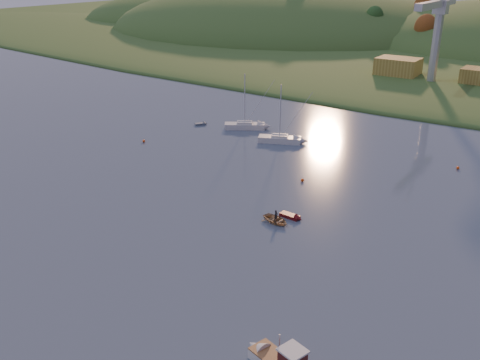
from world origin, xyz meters
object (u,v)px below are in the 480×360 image
Objects in this scene: fishing_boat at (275,359)px; sailboat_near at (245,125)px; sailboat_far at (280,139)px; grey_dinghy at (203,124)px; red_tender at (294,217)px; canoe at (276,220)px.

fishing_boat is 68.46m from sailboat_near.
sailboat_far is (10.29, -3.50, -0.01)m from sailboat_near.
sailboat_far reaches higher than grey_dinghy.
grey_dinghy is at bearing 153.20° from sailboat_far.
red_tender reaches higher than grey_dinghy.
sailboat_near is (-40.68, 55.06, -0.19)m from fishing_boat.
fishing_boat is 0.61× the size of sailboat_near.
canoe is (16.59, -28.69, -0.31)m from sailboat_far.
canoe is 2.67m from red_tender.
sailboat_far is 4.08× the size of grey_dinghy.
grey_dinghy is at bearing -30.79° from fishing_boat.
red_tender is (17.95, -26.40, -0.49)m from sailboat_far.
fishing_boat is 2.53× the size of grey_dinghy.
canoe is at bearing -116.67° from red_tender.
fishing_boat is at bearing -86.93° from sailboat_near.
sailboat_near reaches higher than fishing_boat.
canoe is at bearing -43.00° from fishing_boat.
sailboat_near is 1.01× the size of sailboat_far.
grey_dinghy is at bearing 163.07° from sailboat_near.
sailboat_near is 9.16m from grey_dinghy.
fishing_boat is 1.75× the size of canoe.
sailboat_near is at bearing -37.63° from fishing_boat.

